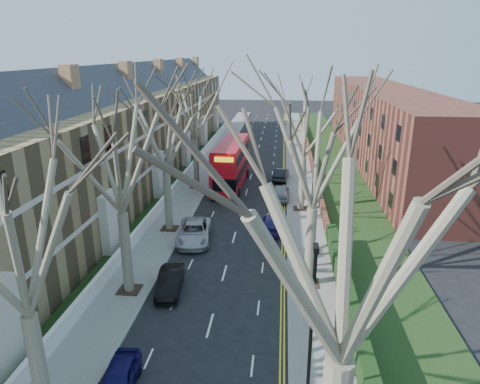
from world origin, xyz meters
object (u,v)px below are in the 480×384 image
(lamp_post, at_px, (311,335))
(car_left_mid, at_px, (170,282))
(car_right_near, at_px, (272,223))
(car_left_near, at_px, (118,379))
(double_decker_bus, at_px, (231,165))

(lamp_post, xyz_separation_m, car_left_mid, (-8.11, 9.82, -3.90))
(car_right_near, bearing_deg, car_left_near, 75.64)
(car_left_mid, bearing_deg, car_right_near, 53.03)
(double_decker_bus, relative_size, car_right_near, 2.68)
(double_decker_bus, xyz_separation_m, car_left_mid, (-1.19, -22.84, -1.77))
(car_left_near, relative_size, car_left_mid, 0.92)
(double_decker_bus, distance_m, car_left_near, 31.46)
(lamp_post, bearing_deg, car_right_near, 95.41)
(lamp_post, height_order, car_right_near, lamp_post)
(lamp_post, xyz_separation_m, car_left_near, (-8.26, 1.28, -3.93))
(car_left_near, relative_size, car_right_near, 0.84)
(lamp_post, distance_m, car_left_mid, 13.32)
(double_decker_bus, xyz_separation_m, car_left_near, (-1.33, -31.38, -1.80))
(lamp_post, relative_size, double_decker_bus, 0.68)
(car_left_mid, xyz_separation_m, car_right_near, (6.19, 10.46, -0.02))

